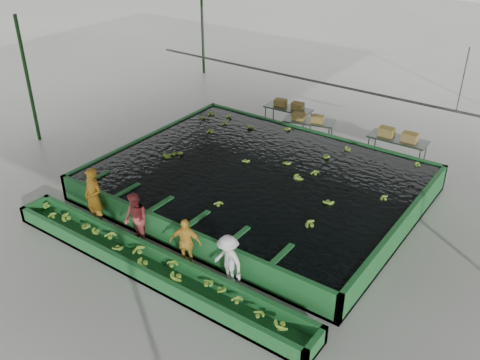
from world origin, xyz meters
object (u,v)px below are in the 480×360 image
Objects in this scene: worker_d at (228,262)px; box_stack_left at (289,107)px; box_stack_mid at (308,121)px; box_stack_right at (397,138)px; sorting_trough at (151,266)px; worker_a at (94,197)px; worker_b at (136,219)px; flotation_tank at (257,182)px; packing_table_right at (396,150)px; packing_table_left at (288,118)px; worker_c at (185,243)px; packing_table_mid at (308,131)px.

worker_d reaches higher than box_stack_left.
box_stack_mid is 0.87× the size of box_stack_right.
sorting_trough is 3.22m from worker_a.
box_stack_mid is at bearing -29.99° from box_stack_left.
worker_b is 10.15m from box_stack_right.
packing_table_right is at bearing 59.85° from flotation_tank.
box_stack_mid is at bearing -175.20° from packing_table_right.
box_stack_left is at bearing 174.45° from box_stack_right.
worker_a is at bearing 165.26° from sorting_trough.
worker_b is at bearing -93.72° from box_stack_mid.
packing_table_left is 0.94× the size of packing_table_right.
box_stack_right is (2.86, 4.96, 0.52)m from flotation_tank.
flotation_tank is 5.29m from worker_a.
worker_d is (1.42, 0.00, 0.02)m from worker_c.
worker_a is 1.24× the size of worker_c.
packing_table_right is 0.49m from box_stack_right.
box_stack_left is 4.94m from box_stack_right.
sorting_trough is at bearing -105.99° from packing_table_right.
sorting_trough is at bearing -149.45° from worker_c.
box_stack_right reaches higher than box_stack_mid.
flotation_tank is 4.74m from box_stack_mid.
packing_table_mid is 1.60× the size of box_stack_mid.
worker_b is 0.75× the size of packing_table_right.
box_stack_mid is (-0.71, 9.76, 0.65)m from sorting_trough.
worker_c is at bearing -82.69° from flotation_tank.
box_stack_right is at bearing 51.18° from worker_c.
worker_a is at bearing -125.27° from flotation_tank.
worker_a is 1.50× the size of box_stack_mid.
flotation_tank is 6.54× the size of worker_d.
sorting_trough is (0.00, -5.10, -0.20)m from flotation_tank.
packing_table_mid is at bearing -28.09° from box_stack_left.
worker_b is (1.75, 0.00, -0.13)m from worker_a.
packing_table_mid is at bearing 75.94° from worker_a.
packing_table_right is at bearing -5.48° from box_stack_left.
box_stack_right reaches higher than flotation_tank.
flotation_tank is at bearing 55.28° from worker_a.
worker_b is at bearing -114.28° from packing_table_right.
flotation_tank is 5.05× the size of packing_table_mid.
packing_table_mid is 3.58m from packing_table_right.
packing_table_mid is (1.36, -0.68, -0.01)m from packing_table_left.
worker_a is at bearing -122.50° from box_stack_right.
packing_table_right is 1.49× the size of box_stack_right.
worker_b is at bearing -114.15° from box_stack_right.
worker_b reaches higher than flotation_tank.
sorting_trough is at bearing -144.29° from worker_d.
box_stack_left is at bearing 84.78° from worker_a.
worker_b is at bearing -106.75° from flotation_tank.
worker_a reaches higher than packing_table_right.
flotation_tank is 8.06× the size of box_stack_mid.
sorting_trough is 6.98× the size of box_stack_right.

